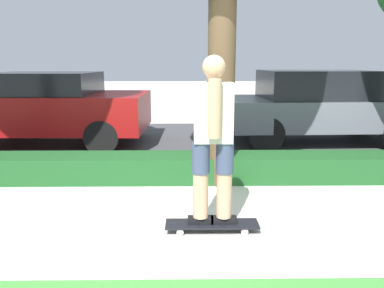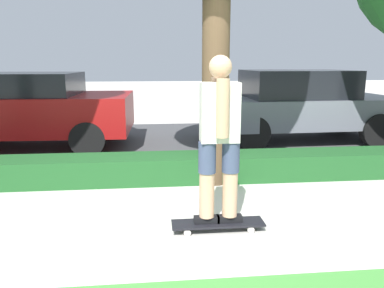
{
  "view_description": "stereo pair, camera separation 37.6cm",
  "coord_description": "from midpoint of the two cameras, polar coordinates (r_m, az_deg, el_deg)",
  "views": [
    {
      "loc": [
        0.07,
        -3.67,
        1.7
      ],
      "look_at": [
        0.13,
        0.6,
        0.76
      ],
      "focal_mm": 35.0,
      "sensor_mm": 36.0,
      "label": 1
    },
    {
      "loc": [
        -0.3,
        -3.65,
        1.7
      ],
      "look_at": [
        0.13,
        0.6,
        0.76
      ],
      "focal_mm": 35.0,
      "sensor_mm": 36.0,
      "label": 2
    }
  ],
  "objects": [
    {
      "name": "skater_person",
      "position": [
        3.64,
        1.24,
        1.05
      ],
      "size": [
        0.5,
        0.43,
        1.68
      ],
      "color": "black",
      "rests_on": "skateboard"
    },
    {
      "name": "parked_car_middle",
      "position": [
        8.45,
        14.82,
        5.88
      ],
      "size": [
        4.22,
        1.98,
        1.53
      ],
      "rotation": [
        0.0,
        0.0,
        0.03
      ],
      "color": "slate",
      "rests_on": "ground_plane"
    },
    {
      "name": "hedge_row",
      "position": [
        5.48,
        -4.39,
        -3.65
      ],
      "size": [
        15.52,
        0.6,
        0.38
      ],
      "color": "#1E5123",
      "rests_on": "ground_plane"
    },
    {
      "name": "parked_car_front",
      "position": [
        8.26,
        -24.4,
        4.97
      ],
      "size": [
        3.89,
        2.08,
        1.49
      ],
      "rotation": [
        0.0,
        0.0,
        -0.02
      ],
      "color": "maroon",
      "rests_on": "ground_plane"
    },
    {
      "name": "ground_plane",
      "position": [
        4.04,
        -3.72,
        -12.52
      ],
      "size": [
        60.0,
        60.0,
        0.0
      ],
      "primitive_type": "plane",
      "color": "beige"
    },
    {
      "name": "street_asphalt",
      "position": [
        8.04,
        -4.87,
        0.2
      ],
      "size": [
        15.52,
        5.0,
        0.01
      ],
      "color": "#474749",
      "rests_on": "ground_plane"
    },
    {
      "name": "skateboard",
      "position": [
        3.93,
        1.18,
        -12.08
      ],
      "size": [
        0.95,
        0.24,
        0.09
      ],
      "color": "black",
      "rests_on": "ground_plane"
    }
  ]
}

